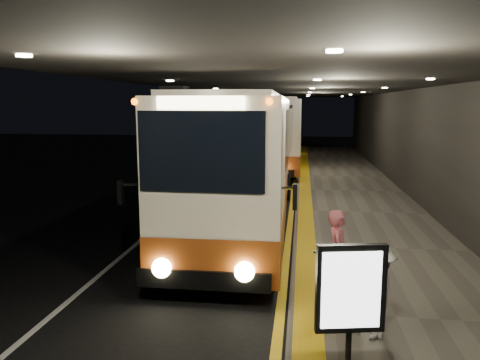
# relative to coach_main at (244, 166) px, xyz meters

# --- Properties ---
(ground) EXTENTS (90.00, 90.00, 0.00)m
(ground) POSITION_rel_coach_main_xyz_m (-0.90, -3.29, -1.91)
(ground) COLOR black
(lane_line_white) EXTENTS (0.12, 50.00, 0.01)m
(lane_line_white) POSITION_rel_coach_main_xyz_m (-2.70, 1.71, -1.90)
(lane_line_white) COLOR silver
(lane_line_white) RESTS_ON ground
(kerb_stripe_yellow) EXTENTS (0.18, 50.00, 0.01)m
(kerb_stripe_yellow) POSITION_rel_coach_main_xyz_m (1.45, 1.71, -1.90)
(kerb_stripe_yellow) COLOR gold
(kerb_stripe_yellow) RESTS_ON ground
(sidewalk) EXTENTS (4.50, 50.00, 0.15)m
(sidewalk) POSITION_rel_coach_main_xyz_m (3.85, 1.71, -1.83)
(sidewalk) COLOR #514C44
(sidewalk) RESTS_ON ground
(tactile_strip) EXTENTS (0.50, 50.00, 0.01)m
(tactile_strip) POSITION_rel_coach_main_xyz_m (1.95, 1.71, -1.75)
(tactile_strip) COLOR gold
(tactile_strip) RESTS_ON sidewalk
(terminal_wall) EXTENTS (0.10, 50.00, 6.00)m
(terminal_wall) POSITION_rel_coach_main_xyz_m (6.10, 1.71, 1.09)
(terminal_wall) COLOR black
(terminal_wall) RESTS_ON ground
(support_columns) EXTENTS (0.80, 24.80, 4.40)m
(support_columns) POSITION_rel_coach_main_xyz_m (-2.40, 0.71, 0.29)
(support_columns) COLOR black
(support_columns) RESTS_ON ground
(canopy) EXTENTS (9.00, 50.00, 0.40)m
(canopy) POSITION_rel_coach_main_xyz_m (1.60, 1.71, 2.69)
(canopy) COLOR black
(canopy) RESTS_ON support_columns
(coach_main) EXTENTS (2.87, 12.82, 3.98)m
(coach_main) POSITION_rel_coach_main_xyz_m (0.00, 0.00, 0.00)
(coach_main) COLOR beige
(coach_main) RESTS_ON ground
(coach_second) EXTENTS (3.17, 12.99, 4.06)m
(coach_second) POSITION_rel_coach_main_xyz_m (0.14, 13.83, 0.04)
(coach_second) COLOR beige
(coach_second) RESTS_ON ground
(coach_third) EXTENTS (2.90, 12.00, 3.75)m
(coach_third) POSITION_rel_coach_main_xyz_m (0.15, 27.21, -0.11)
(coach_third) COLOR beige
(coach_third) RESTS_ON ground
(passenger_boarding) EXTENTS (0.44, 0.65, 1.75)m
(passenger_boarding) POSITION_rel_coach_main_xyz_m (2.49, -5.86, -0.88)
(passenger_boarding) COLOR #D2626E
(passenger_boarding) RESTS_ON sidewalk
(passenger_waiting_white) EXTENTS (0.62, 1.05, 1.53)m
(passenger_waiting_white) POSITION_rel_coach_main_xyz_m (3.01, -7.20, -1.00)
(passenger_waiting_white) COLOR beige
(passenger_waiting_white) RESTS_ON sidewalk
(bag_polka) EXTENTS (0.31, 0.21, 0.35)m
(bag_polka) POSITION_rel_coach_main_xyz_m (2.63, -7.11, -1.58)
(bag_polka) COLOR black
(bag_polka) RESTS_ON sidewalk
(info_sign) EXTENTS (0.91, 0.28, 1.92)m
(info_sign) POSITION_rel_coach_main_xyz_m (2.45, -8.60, -0.46)
(info_sign) COLOR black
(info_sign) RESTS_ON sidewalk
(stanchion_post) EXTENTS (0.05, 0.05, 1.06)m
(stanchion_post) POSITION_rel_coach_main_xyz_m (2.12, -6.24, -1.23)
(stanchion_post) COLOR black
(stanchion_post) RESTS_ON sidewalk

